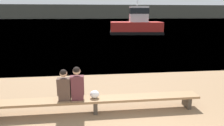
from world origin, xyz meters
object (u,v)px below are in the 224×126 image
object	(u,v)px
person_right	(77,85)
tugboat_red	(136,25)
person_left	(64,87)
bench_main	(95,101)
shopping_bag	(95,94)

from	to	relation	value
person_right	tugboat_red	world-z (taller)	tugboat_red
person_left	person_right	xyz separation A→B (m)	(0.38, -0.00, 0.04)
bench_main	shopping_bag	xyz separation A→B (m)	(-0.02, 0.02, 0.20)
person_right	shopping_bag	size ratio (longest dim) A/B	3.55
person_left	shopping_bag	world-z (taller)	person_left
person_right	tugboat_red	distance (m)	24.95
shopping_bag	tugboat_red	size ratio (longest dim) A/B	0.04
shopping_bag	person_right	bearing A→B (deg)	-178.08
person_left	shopping_bag	distance (m)	0.94
tugboat_red	shopping_bag	bearing A→B (deg)	169.89
person_right	tugboat_red	size ratio (longest dim) A/B	0.13
person_right	tugboat_red	xyz separation A→B (m)	(7.47, 23.80, 0.36)
tugboat_red	person_right	bearing A→B (deg)	168.78
bench_main	person_left	bearing A→B (deg)	179.36
bench_main	person_left	distance (m)	1.03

